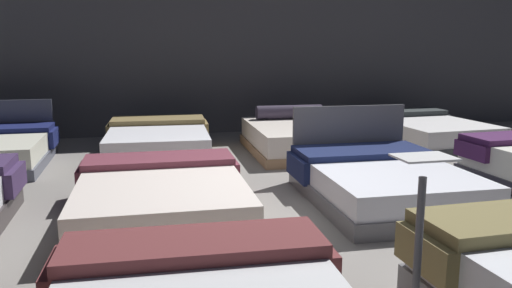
{
  "coord_description": "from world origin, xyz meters",
  "views": [
    {
      "loc": [
        -1.35,
        -4.75,
        1.65
      ],
      "look_at": [
        -0.12,
        0.47,
        0.61
      ],
      "focal_mm": 35.41,
      "sensor_mm": 36.0,
      "label": 1
    }
  ],
  "objects_px": {
    "bed_6": "(381,181)",
    "bed_11": "(426,132)",
    "bed_9": "(158,143)",
    "bed_10": "(300,137)",
    "bed_5": "(162,197)",
    "price_sign": "(416,286)"
  },
  "relations": [
    {
      "from": "bed_5",
      "to": "bed_6",
      "type": "relative_size",
      "value": 1.01
    },
    {
      "from": "bed_6",
      "to": "bed_11",
      "type": "xyz_separation_m",
      "value": [
        2.22,
        2.72,
        0.0
      ]
    },
    {
      "from": "price_sign",
      "to": "bed_11",
      "type": "bearing_deg",
      "value": 57.92
    },
    {
      "from": "price_sign",
      "to": "bed_9",
      "type": "bearing_deg",
      "value": 101.42
    },
    {
      "from": "bed_10",
      "to": "bed_9",
      "type": "bearing_deg",
      "value": -178.81
    },
    {
      "from": "bed_5",
      "to": "bed_6",
      "type": "distance_m",
      "value": 2.34
    },
    {
      "from": "bed_9",
      "to": "bed_10",
      "type": "height_order",
      "value": "bed_10"
    },
    {
      "from": "bed_9",
      "to": "bed_10",
      "type": "relative_size",
      "value": 1.0
    },
    {
      "from": "bed_6",
      "to": "bed_10",
      "type": "bearing_deg",
      "value": 92.44
    },
    {
      "from": "bed_9",
      "to": "price_sign",
      "type": "relative_size",
      "value": 1.94
    },
    {
      "from": "bed_5",
      "to": "price_sign",
      "type": "xyz_separation_m",
      "value": [
        1.16,
        -2.64,
        0.23
      ]
    },
    {
      "from": "bed_9",
      "to": "bed_6",
      "type": "bearing_deg",
      "value": -46.91
    },
    {
      "from": "bed_9",
      "to": "bed_11",
      "type": "bearing_deg",
      "value": 3.56
    },
    {
      "from": "bed_6",
      "to": "bed_9",
      "type": "relative_size",
      "value": 0.97
    },
    {
      "from": "bed_11",
      "to": "price_sign",
      "type": "distance_m",
      "value": 6.38
    },
    {
      "from": "bed_9",
      "to": "price_sign",
      "type": "xyz_separation_m",
      "value": [
        1.08,
        -5.36,
        0.2
      ]
    },
    {
      "from": "bed_9",
      "to": "price_sign",
      "type": "distance_m",
      "value": 5.48
    },
    {
      "from": "bed_5",
      "to": "price_sign",
      "type": "distance_m",
      "value": 2.9
    },
    {
      "from": "bed_11",
      "to": "bed_10",
      "type": "bearing_deg",
      "value": 178.33
    },
    {
      "from": "bed_6",
      "to": "price_sign",
      "type": "height_order",
      "value": "price_sign"
    },
    {
      "from": "bed_6",
      "to": "bed_9",
      "type": "height_order",
      "value": "bed_6"
    },
    {
      "from": "bed_5",
      "to": "bed_10",
      "type": "height_order",
      "value": "bed_10"
    }
  ]
}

